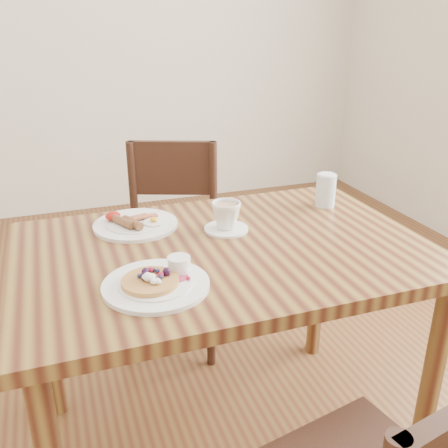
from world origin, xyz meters
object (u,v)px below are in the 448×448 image
at_px(chair_far, 171,236).
at_px(breakfast_plate, 134,223).
at_px(water_glass, 326,190).
at_px(teacup_saucer, 226,217).
at_px(dining_table, 224,275).
at_px(pancake_plate, 157,281).

distance_m(chair_far, breakfast_plate, 0.57).
bearing_deg(chair_far, water_glass, 153.43).
xyz_separation_m(teacup_saucer, water_glass, (0.41, 0.09, 0.01)).
distance_m(dining_table, chair_far, 0.71).
bearing_deg(chair_far, teacup_saucer, 115.14).
bearing_deg(pancake_plate, water_glass, 28.01).
relative_size(dining_table, breakfast_plate, 4.44).
xyz_separation_m(chair_far, breakfast_plate, (-0.23, -0.46, 0.27)).
bearing_deg(pancake_plate, dining_table, 35.49).
height_order(dining_table, water_glass, water_glass).
height_order(dining_table, teacup_saucer, teacup_saucer).
relative_size(chair_far, breakfast_plate, 3.26).
relative_size(pancake_plate, teacup_saucer, 1.93).
distance_m(breakfast_plate, water_glass, 0.68).
bearing_deg(water_glass, dining_table, -156.39).
distance_m(pancake_plate, breakfast_plate, 0.40).
bearing_deg(dining_table, teacup_saucer, 66.86).
distance_m(pancake_plate, water_glass, 0.79).
height_order(dining_table, pancake_plate, pancake_plate).
distance_m(dining_table, teacup_saucer, 0.19).
xyz_separation_m(dining_table, water_glass, (0.45, 0.20, 0.16)).
xyz_separation_m(dining_table, pancake_plate, (-0.24, -0.17, 0.11)).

